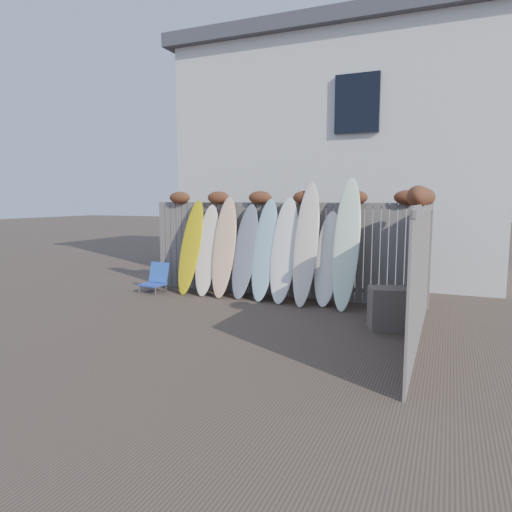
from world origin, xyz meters
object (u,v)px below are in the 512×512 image
at_px(wooden_crate, 388,308).
at_px(surfboard_0, 191,247).
at_px(beach_chair, 156,278).
at_px(lattice_panel, 415,268).

bearing_deg(wooden_crate, surfboard_0, 164.17).
bearing_deg(beach_chair, wooden_crate, -11.07).
bearing_deg(surfboard_0, lattice_panel, -3.99).
xyz_separation_m(lattice_panel, surfboard_0, (-4.73, 0.79, 0.08)).
bearing_deg(lattice_panel, beach_chair, 164.16).
xyz_separation_m(beach_chair, surfboard_0, (0.78, 0.23, 0.73)).
bearing_deg(beach_chair, lattice_panel, -5.76).
bearing_deg(beach_chair, surfboard_0, 16.57).
height_order(wooden_crate, surfboard_0, surfboard_0).
distance_m(wooden_crate, surfboard_0, 4.61).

